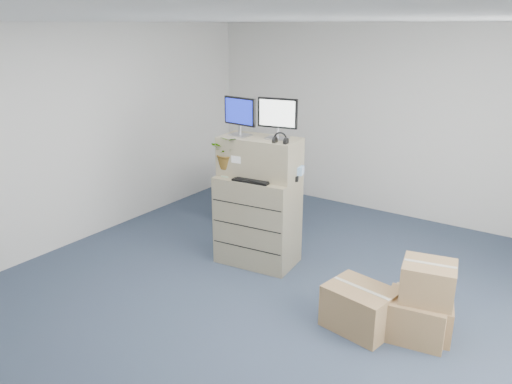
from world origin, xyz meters
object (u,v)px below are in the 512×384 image
(monitor_right, at_px, (278,116))
(keyboard, at_px, (252,180))
(water_bottle, at_px, (270,167))
(filing_cabinet_lower, at_px, (258,220))
(monitor_left, at_px, (240,114))
(potted_plant, at_px, (228,157))
(office_chair, at_px, (251,189))

(monitor_right, relative_size, keyboard, 1.05)
(water_bottle, bearing_deg, monitor_right, -0.47)
(filing_cabinet_lower, xyz_separation_m, monitor_right, (0.20, 0.10, 1.26))
(monitor_left, bearing_deg, keyboard, -24.60)
(monitor_right, distance_m, keyboard, 0.77)
(monitor_right, bearing_deg, monitor_left, -178.46)
(monitor_right, bearing_deg, filing_cabinet_lower, -164.39)
(keyboard, xyz_separation_m, potted_plant, (-0.37, 0.04, 0.21))
(water_bottle, height_order, potted_plant, potted_plant)
(filing_cabinet_lower, bearing_deg, keyboard, -82.40)
(filing_cabinet_lower, height_order, monitor_left, monitor_left)
(monitor_right, bearing_deg, office_chair, 125.58)
(keyboard, bearing_deg, water_bottle, 71.11)
(water_bottle, xyz_separation_m, office_chair, (-1.07, 1.15, -0.79))
(filing_cabinet_lower, distance_m, water_bottle, 0.67)
(filing_cabinet_lower, bearing_deg, potted_plant, -164.49)
(monitor_right, xyz_separation_m, water_bottle, (-0.10, 0.00, -0.60))
(monitor_left, bearing_deg, filing_cabinet_lower, 5.07)
(keyboard, bearing_deg, office_chair, 119.41)
(monitor_left, relative_size, potted_plant, 0.94)
(filing_cabinet_lower, xyz_separation_m, water_bottle, (0.10, 0.10, 0.66))
(monitor_left, height_order, office_chair, monitor_left)
(monitor_right, distance_m, water_bottle, 0.61)
(water_bottle, bearing_deg, filing_cabinet_lower, -136.89)
(filing_cabinet_lower, xyz_separation_m, keyboard, (0.04, -0.17, 0.55))
(monitor_left, distance_m, office_chair, 1.99)
(potted_plant, distance_m, office_chair, 1.76)
(keyboard, distance_m, office_chair, 1.87)
(office_chair, bearing_deg, monitor_left, 98.41)
(keyboard, bearing_deg, monitor_left, 143.27)
(keyboard, distance_m, potted_plant, 0.43)
(monitor_left, height_order, potted_plant, monitor_left)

